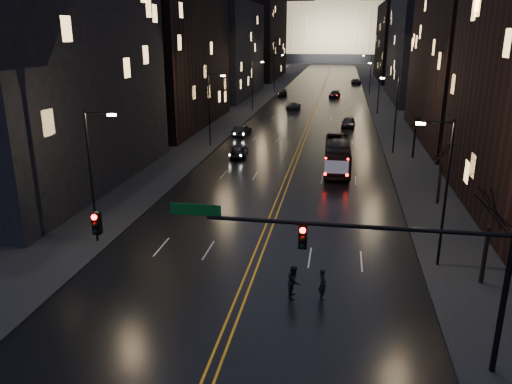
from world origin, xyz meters
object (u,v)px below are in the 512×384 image
at_px(traffic_signal, 362,252).
at_px(pedestrian_a, 322,284).
at_px(oncoming_car_a, 239,150).
at_px(oncoming_car_b, 242,131).
at_px(pedestrian_b, 294,281).
at_px(receding_car_a, 342,148).
at_px(bus, 337,155).

xyz_separation_m(traffic_signal, pedestrian_a, (-1.63, 5.00, -4.23)).
height_order(oncoming_car_a, oncoming_car_b, oncoming_car_a).
bearing_deg(traffic_signal, pedestrian_b, 122.16).
bearing_deg(oncoming_car_b, receding_car_a, 154.18).
bearing_deg(pedestrian_a, oncoming_car_a, -2.92).
bearing_deg(traffic_signal, receding_car_a, 91.11).
distance_m(traffic_signal, pedestrian_a, 6.75).
distance_m(traffic_signal, receding_car_a, 39.12).
bearing_deg(traffic_signal, oncoming_car_b, 106.86).
relative_size(traffic_signal, pedestrian_a, 9.91).
height_order(oncoming_car_a, pedestrian_a, pedestrian_a).
bearing_deg(receding_car_a, pedestrian_b, -91.09).
distance_m(bus, receding_car_a, 6.94).
xyz_separation_m(bus, receding_car_a, (0.52, 6.88, -0.78)).
bearing_deg(bus, oncoming_car_b, 128.84).
bearing_deg(oncoming_car_a, traffic_signal, 103.48).
xyz_separation_m(bus, oncoming_car_a, (-11.08, 3.65, -0.71)).
xyz_separation_m(traffic_signal, pedestrian_b, (-3.15, 5.00, -4.21)).
height_order(oncoming_car_b, pedestrian_a, pedestrian_a).
distance_m(oncoming_car_a, pedestrian_b, 31.99).
bearing_deg(oncoming_car_b, bus, 136.78).
height_order(bus, pedestrian_b, bus).
relative_size(receding_car_a, pedestrian_b, 2.42).
bearing_deg(oncoming_car_a, pedestrian_a, 103.66).
height_order(oncoming_car_a, pedestrian_b, pedestrian_b).
distance_m(traffic_signal, oncoming_car_b, 49.87).
xyz_separation_m(pedestrian_a, pedestrian_b, (-1.51, 0.00, 0.02)).
height_order(pedestrian_a, pedestrian_b, pedestrian_b).
xyz_separation_m(oncoming_car_b, pedestrian_a, (12.78, -42.54, 0.14)).
relative_size(traffic_signal, oncoming_car_b, 3.89).
relative_size(oncoming_car_a, pedestrian_b, 2.55).
bearing_deg(oncoming_car_a, bus, 156.13).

